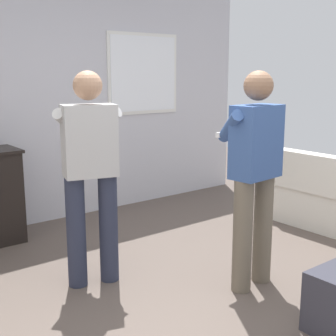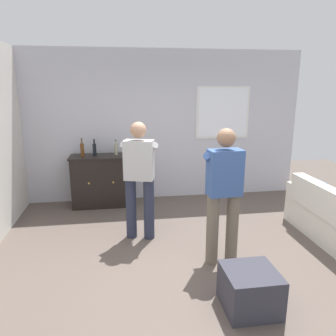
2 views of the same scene
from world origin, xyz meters
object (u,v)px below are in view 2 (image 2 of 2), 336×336
object	(u,v)px
bottle_wine_green	(116,149)
bottle_spirits_clear	(82,150)
ottoman	(250,290)
person_standing_left	(139,175)
sideboard_cabinet	(102,181)
bottle_liquor_amber	(94,149)
person_standing_right	(224,190)

from	to	relation	value
bottle_wine_green	bottle_spirits_clear	bearing A→B (deg)	-172.80
ottoman	person_standing_left	size ratio (longest dim) A/B	0.31
sideboard_cabinet	bottle_wine_green	world-z (taller)	bottle_wine_green
bottle_wine_green	person_standing_left	world-z (taller)	person_standing_left
bottle_wine_green	person_standing_left	distance (m)	1.50
sideboard_cabinet	ottoman	size ratio (longest dim) A/B	2.11
sideboard_cabinet	bottle_liquor_amber	xyz separation A→B (m)	(-0.10, 0.00, 0.58)
person_standing_left	ottoman	bearing A→B (deg)	-61.23
ottoman	bottle_liquor_amber	bearing A→B (deg)	117.65
bottle_spirits_clear	ottoman	size ratio (longest dim) A/B	0.63
bottle_liquor_amber	ottoman	world-z (taller)	bottle_liquor_amber
bottle_liquor_amber	person_standing_left	bearing A→B (deg)	-63.75
person_standing_left	person_standing_right	world-z (taller)	same
bottle_liquor_amber	person_standing_left	distance (m)	1.59
ottoman	person_standing_right	xyz separation A→B (m)	(-0.00, 0.92, 0.73)
bottle_liquor_amber	bottle_wine_green	bearing A→B (deg)	6.07
bottle_wine_green	ottoman	xyz separation A→B (m)	(1.28, -3.20, -0.83)
ottoman	person_standing_left	xyz separation A→B (m)	(-0.95, 1.74, 0.73)
ottoman	person_standing_left	bearing A→B (deg)	118.77
bottle_wine_green	person_standing_right	size ratio (longest dim) A/B	0.16
sideboard_cabinet	person_standing_left	world-z (taller)	person_standing_left
person_standing_left	sideboard_cabinet	bearing A→B (deg)	112.98
bottle_liquor_amber	ottoman	xyz separation A→B (m)	(1.65, -3.16, -0.85)
person_standing_left	person_standing_right	size ratio (longest dim) A/B	1.00
bottle_wine_green	bottle_spirits_clear	distance (m)	0.59
sideboard_cabinet	ottoman	distance (m)	3.53
ottoman	person_standing_right	bearing A→B (deg)	90.11
ottoman	person_standing_right	distance (m)	1.17
sideboard_cabinet	bottle_wine_green	size ratio (longest dim) A/B	4.00
sideboard_cabinet	ottoman	xyz separation A→B (m)	(1.55, -3.15, -0.26)
bottle_wine_green	bottle_liquor_amber	bearing A→B (deg)	-173.93
sideboard_cabinet	bottle_liquor_amber	world-z (taller)	bottle_liquor_amber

